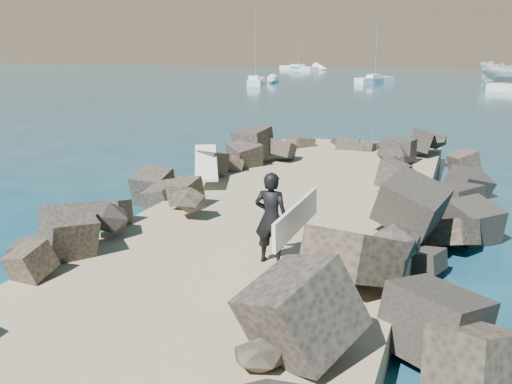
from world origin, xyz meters
TOP-DOWN VIEW (x-y plane):
  - ground at (0.00, 0.00)m, footprint 800.00×800.00m
  - jetty at (0.00, -2.00)m, footprint 6.00×26.00m
  - riprap_left at (-2.90, -1.50)m, footprint 2.60×22.00m
  - riprap_right at (2.90, -1.50)m, footprint 2.60×22.00m
  - surfboard_resting at (-2.84, 2.78)m, footprint 1.55×2.39m
  - boat_imported at (7.99, 60.47)m, footprint 6.62×3.13m
  - surfer_with_board at (0.78, -2.21)m, footprint 0.86×1.99m
  - sailboat_e at (-22.34, 80.10)m, footprint 7.52×6.23m
  - sailboat_b at (-5.93, 53.38)m, footprint 3.78×5.58m
  - sailboat_a at (-17.44, 46.63)m, footprint 2.96×6.33m

SIDE VIEW (x-z plane):
  - ground at x=0.00m, z-range 0.00..0.00m
  - jetty at x=0.00m, z-range 0.00..0.60m
  - sailboat_e at x=-22.34m, z-range -4.46..5.15m
  - sailboat_a at x=-17.44m, z-range -3.43..4.13m
  - sailboat_b at x=-5.93m, z-range -3.14..3.84m
  - riprap_left at x=-2.90m, z-range 0.00..1.00m
  - riprap_right at x=2.90m, z-range 0.00..1.00m
  - surfboard_resting at x=-2.84m, z-range 1.00..1.08m
  - boat_imported at x=7.99m, z-range 0.00..2.47m
  - surfer_with_board at x=0.78m, z-range 0.61..2.21m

